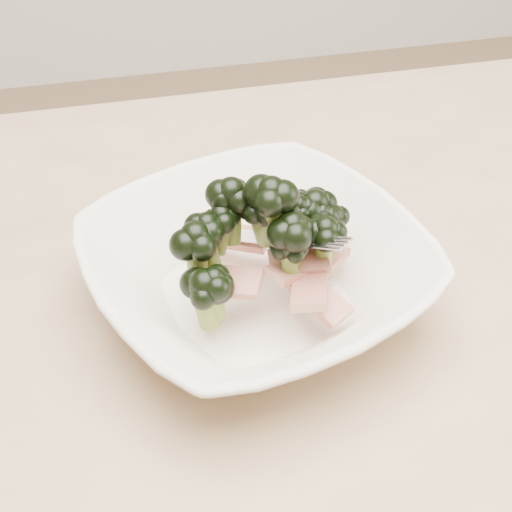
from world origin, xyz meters
name	(u,v)px	position (x,y,z in m)	size (l,w,h in m)	color
dining_table	(303,387)	(0.00, 0.00, 0.65)	(1.20, 0.80, 0.75)	tan
broccoli_dish	(257,266)	(-0.04, 0.02, 0.79)	(0.34, 0.34, 0.13)	#F0E0CB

